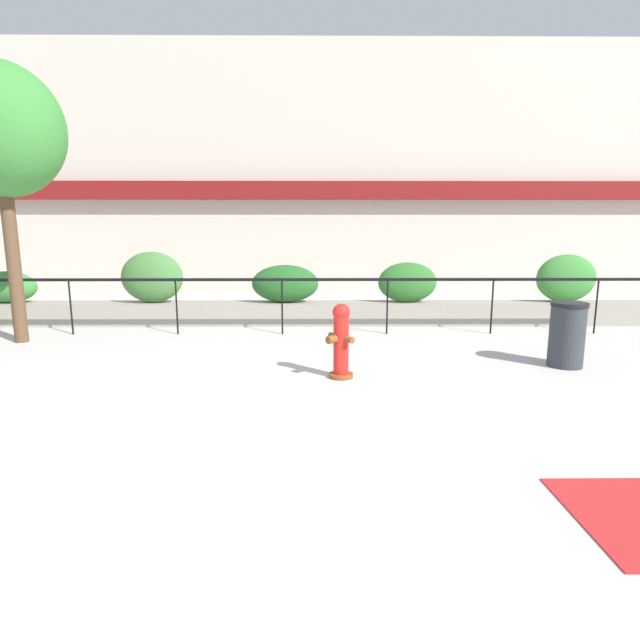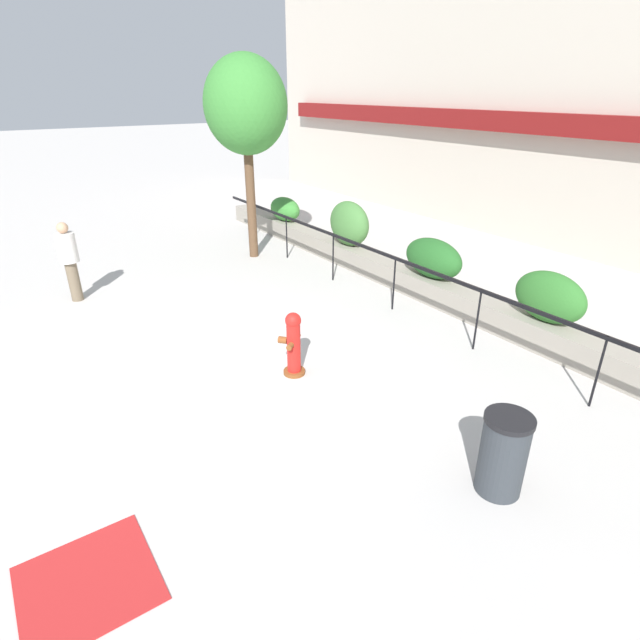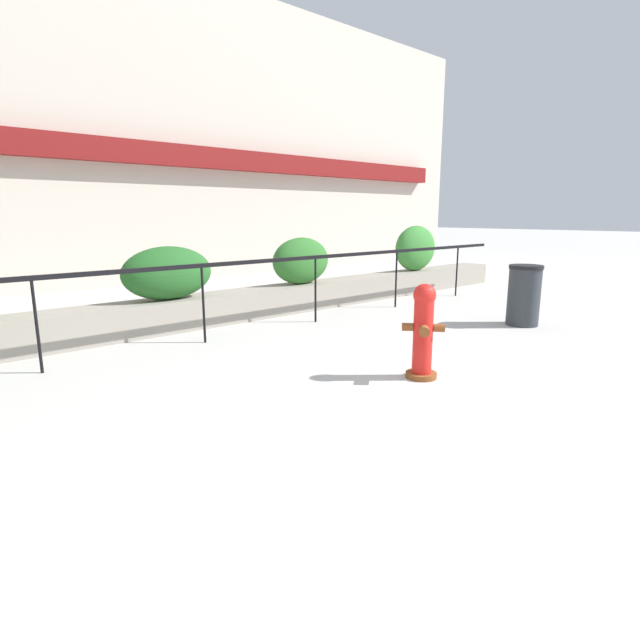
{
  "view_description": "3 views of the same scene",
  "coord_description": "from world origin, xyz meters",
  "px_view_note": "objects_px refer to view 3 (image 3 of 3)",
  "views": [
    {
      "loc": [
        0.68,
        -5.13,
        2.1
      ],
      "look_at": [
        0.75,
        2.99,
        0.64
      ],
      "focal_mm": 28.0,
      "sensor_mm": 36.0,
      "label": 1
    },
    {
      "loc": [
        7.07,
        -1.81,
        4.24
      ],
      "look_at": [
        0.49,
        2.71,
        0.51
      ],
      "focal_mm": 28.0,
      "sensor_mm": 36.0,
      "label": 2
    },
    {
      "loc": [
        -3.45,
        -1.47,
        1.82
      ],
      "look_at": [
        0.31,
        2.74,
        0.63
      ],
      "focal_mm": 28.0,
      "sensor_mm": 36.0,
      "label": 3
    }
  ],
  "objects_px": {
    "hedge_bush_2": "(168,273)",
    "fire_hydrant": "(423,331)",
    "hedge_bush_4": "(416,248)",
    "hedge_bush_3": "(301,261)",
    "trash_bin": "(524,295)"
  },
  "relations": [
    {
      "from": "fire_hydrant",
      "to": "trash_bin",
      "type": "bearing_deg",
      "value": 9.29
    },
    {
      "from": "hedge_bush_4",
      "to": "trash_bin",
      "type": "distance_m",
      "value": 4.03
    },
    {
      "from": "hedge_bush_2",
      "to": "hedge_bush_4",
      "type": "xyz_separation_m",
      "value": [
        6.32,
        0.0,
        0.12
      ]
    },
    {
      "from": "hedge_bush_2",
      "to": "fire_hydrant",
      "type": "relative_size",
      "value": 1.38
    },
    {
      "from": "hedge_bush_3",
      "to": "hedge_bush_2",
      "type": "bearing_deg",
      "value": 180.0
    },
    {
      "from": "hedge_bush_3",
      "to": "hedge_bush_4",
      "type": "bearing_deg",
      "value": 0.0
    },
    {
      "from": "hedge_bush_2",
      "to": "fire_hydrant",
      "type": "xyz_separation_m",
      "value": [
        1.04,
        -4.18,
        -0.37
      ]
    },
    {
      "from": "hedge_bush_4",
      "to": "trash_bin",
      "type": "xyz_separation_m",
      "value": [
        -1.73,
        -3.6,
        -0.53
      ]
    },
    {
      "from": "hedge_bush_4",
      "to": "fire_hydrant",
      "type": "relative_size",
      "value": 1.24
    },
    {
      "from": "hedge_bush_3",
      "to": "trash_bin",
      "type": "bearing_deg",
      "value": -62.94
    },
    {
      "from": "hedge_bush_3",
      "to": "fire_hydrant",
      "type": "relative_size",
      "value": 1.21
    },
    {
      "from": "hedge_bush_3",
      "to": "trash_bin",
      "type": "relative_size",
      "value": 1.3
    },
    {
      "from": "hedge_bush_2",
      "to": "hedge_bush_4",
      "type": "bearing_deg",
      "value": 0.0
    },
    {
      "from": "hedge_bush_2",
      "to": "trash_bin",
      "type": "xyz_separation_m",
      "value": [
        4.58,
        -3.6,
        -0.41
      ]
    },
    {
      "from": "hedge_bush_2",
      "to": "hedge_bush_3",
      "type": "distance_m",
      "value": 2.74
    }
  ]
}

